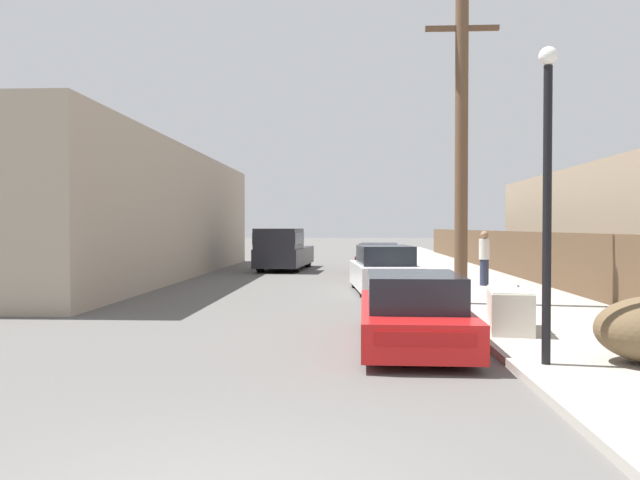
% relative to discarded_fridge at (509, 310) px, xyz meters
% --- Properties ---
extents(sidewalk_curb, '(4.20, 63.00, 0.12)m').
position_rel_discarded_fridge_xyz_m(sidewalk_curb, '(1.44, 16.17, -0.44)').
color(sidewalk_curb, '#9E998E').
rests_on(sidewalk_curb, ground).
extents(discarded_fridge, '(0.96, 1.66, 0.79)m').
position_rel_discarded_fridge_xyz_m(discarded_fridge, '(0.00, 0.00, 0.00)').
color(discarded_fridge, silver).
rests_on(discarded_fridge, sidewalk_curb).
extents(parked_sports_car_red, '(1.80, 4.71, 1.25)m').
position_rel_discarded_fridge_xyz_m(parked_sports_car_red, '(-1.85, -0.89, 0.06)').
color(parked_sports_car_red, red).
rests_on(parked_sports_car_red, ground).
extents(car_parked_mid, '(2.13, 4.51, 1.45)m').
position_rel_discarded_fridge_xyz_m(car_parked_mid, '(-1.88, 7.73, 0.17)').
color(car_parked_mid, silver).
rests_on(car_parked_mid, ground).
extents(car_parked_far, '(2.17, 4.82, 1.30)m').
position_rel_discarded_fridge_xyz_m(car_parked_far, '(-1.67, 16.16, 0.12)').
color(car_parked_far, '#5B1E19').
rests_on(car_parked_far, ground).
extents(pickup_truck, '(2.34, 6.00, 1.94)m').
position_rel_discarded_fridge_xyz_m(pickup_truck, '(-6.06, 17.19, 0.46)').
color(pickup_truck, '#232328').
rests_on(pickup_truck, ground).
extents(utility_pole, '(1.80, 0.32, 7.53)m').
position_rel_discarded_fridge_xyz_m(utility_pole, '(-0.17, 4.07, 3.48)').
color(utility_pole, brown).
rests_on(utility_pole, sidewalk_curb).
extents(street_lamp, '(0.26, 0.26, 4.36)m').
position_rel_discarded_fridge_xyz_m(street_lamp, '(-0.20, -2.79, 2.17)').
color(street_lamp, black).
rests_on(street_lamp, sidewalk_curb).
extents(wooden_fence, '(0.08, 42.73, 1.73)m').
position_rel_discarded_fridge_xyz_m(wooden_fence, '(3.39, 14.88, 0.48)').
color(wooden_fence, brown).
rests_on(wooden_fence, sidewalk_curb).
extents(building_left_block, '(7.00, 22.74, 5.10)m').
position_rel_discarded_fridge_xyz_m(building_left_block, '(-12.65, 13.44, 2.05)').
color(building_left_block, tan).
rests_on(building_left_block, ground).
extents(pedestrian, '(0.34, 0.34, 1.76)m').
position_rel_discarded_fridge_xyz_m(pedestrian, '(1.41, 8.87, 0.53)').
color(pedestrian, '#282D42').
rests_on(pedestrian, sidewalk_curb).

